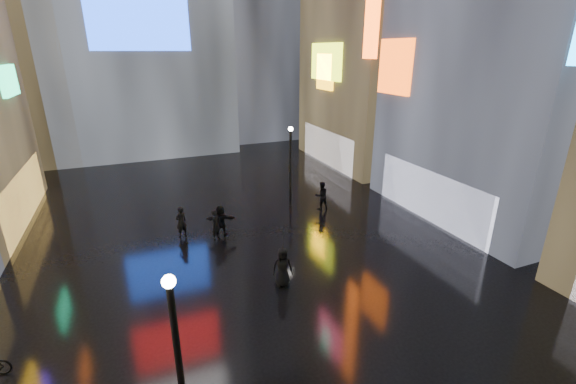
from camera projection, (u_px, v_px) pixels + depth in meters
ground at (235, 229)px, 21.81m from camera, size 140.00×140.00×0.00m
lamp_near at (179, 361)px, 8.69m from camera, size 0.30×0.30×5.20m
lamp_far at (291, 162)px, 24.12m from camera, size 0.30×0.30×5.20m
pedestrian_4 at (283, 267)px, 16.35m from camera, size 0.99×0.78×1.77m
pedestrian_5 at (221, 221)px, 20.88m from camera, size 1.67×0.95×1.71m
pedestrian_6 at (216, 225)px, 20.41m from camera, size 0.72×0.69×1.67m
pedestrian_7 at (321, 195)px, 24.35m from camera, size 0.88×0.69×1.81m
umbrella_2 at (282, 238)px, 15.88m from camera, size 1.13×1.11×0.95m
pedestrian_8 at (181, 222)px, 20.73m from camera, size 0.74×0.62×1.71m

